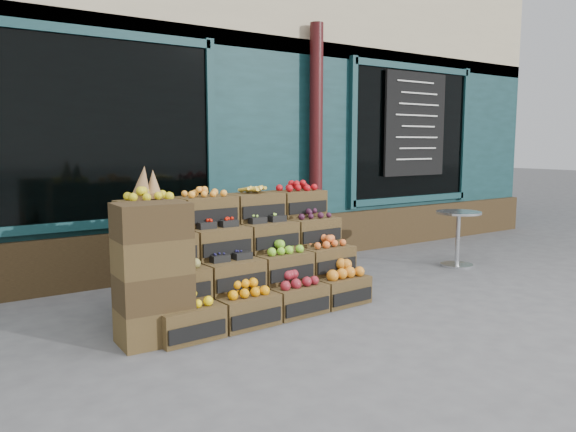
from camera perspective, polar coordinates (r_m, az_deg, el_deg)
ground at (r=5.62m, az=5.82°, el=-9.24°), size 60.00×60.00×0.00m
shop_facade at (r=9.88m, az=-14.02°, el=11.77°), size 12.00×6.24×4.80m
crate_display at (r=5.51m, az=-4.58°, el=-4.90°), size 2.30×1.20×1.41m
spare_crates at (r=4.65m, az=-13.56°, el=-5.68°), size 0.59×0.42×1.14m
bistro_table at (r=7.66m, az=16.88°, el=-1.58°), size 0.58×0.58×0.73m
shopkeeper at (r=7.17m, az=-23.05°, el=1.75°), size 0.77×0.56×1.95m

